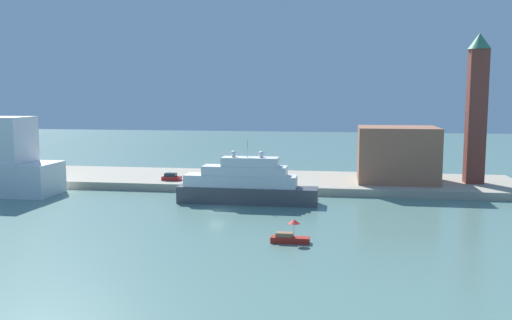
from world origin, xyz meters
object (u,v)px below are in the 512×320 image
at_px(parked_car, 171,177).
at_px(mooring_bollard, 240,183).
at_px(large_yacht, 245,185).
at_px(bell_tower, 477,104).
at_px(person_figure, 189,179).
at_px(small_motorboat, 290,236).
at_px(harbor_building, 397,154).

distance_m(parked_car, mooring_bollard, 15.52).
distance_m(large_yacht, bell_tower, 48.44).
bearing_deg(person_figure, small_motorboat, -56.38).
distance_m(harbor_building, bell_tower, 17.77).
height_order(large_yacht, small_motorboat, large_yacht).
relative_size(harbor_building, person_figure, 9.27).
bearing_deg(bell_tower, person_figure, -170.48).
bearing_deg(small_motorboat, mooring_bollard, 110.63).
bearing_deg(mooring_bollard, parked_car, 165.41).
bearing_deg(harbor_building, large_yacht, -144.30).
distance_m(harbor_building, parked_car, 45.78).
bearing_deg(small_motorboat, large_yacht, 112.39).
height_order(harbor_building, parked_car, harbor_building).
bearing_deg(small_motorboat, person_figure, 123.62).
distance_m(small_motorboat, harbor_building, 47.86).
xyz_separation_m(parked_car, mooring_bollard, (15.01, -3.91, -0.22)).
height_order(bell_tower, mooring_bollard, bell_tower).
relative_size(large_yacht, harbor_building, 1.58).
bearing_deg(large_yacht, parked_car, 142.80).
distance_m(small_motorboat, parked_car, 47.17).
xyz_separation_m(harbor_building, bell_tower, (14.72, 0.05, 9.95)).
relative_size(bell_tower, parked_car, 7.60).
xyz_separation_m(large_yacht, parked_car, (-17.74, 13.47, -1.07)).
bearing_deg(parked_car, large_yacht, -37.20).
xyz_separation_m(small_motorboat, mooring_bollard, (-12.85, 34.13, 1.04)).
height_order(small_motorboat, parked_car, small_motorboat).
xyz_separation_m(small_motorboat, harbor_building, (17.24, 44.23, 6.09)).
xyz_separation_m(person_figure, mooring_bollard, (10.43, -0.88, -0.35)).
bearing_deg(mooring_bollard, person_figure, 175.15).
height_order(large_yacht, person_figure, large_yacht).
relative_size(harbor_building, parked_car, 4.02).
distance_m(parked_car, person_figure, 5.49).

